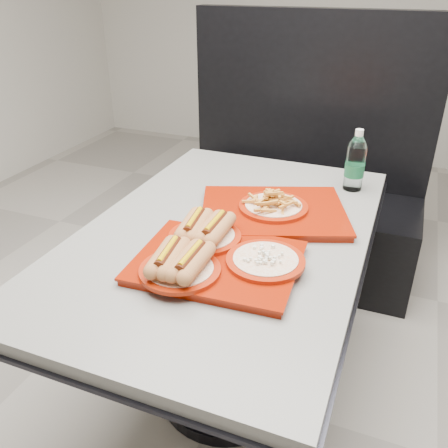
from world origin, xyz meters
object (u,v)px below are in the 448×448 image
at_px(diner_table, 226,271).
at_px(booth_bench, 298,197).
at_px(tray_far, 273,208).
at_px(water_bottle, 355,164).
at_px(tray_near, 211,254).

bearing_deg(diner_table, booth_bench, 90.00).
bearing_deg(tray_far, water_bottle, 56.83).
height_order(booth_bench, tray_far, booth_bench).
distance_m(booth_bench, water_bottle, 0.82).
relative_size(diner_table, tray_far, 2.38).
height_order(tray_far, water_bottle, water_bottle).
distance_m(diner_table, tray_far, 0.27).
xyz_separation_m(diner_table, tray_near, (0.04, -0.22, 0.20)).
bearing_deg(booth_bench, water_bottle, -60.61).
xyz_separation_m(tray_near, water_bottle, (0.30, 0.71, 0.07)).
bearing_deg(diner_table, tray_far, 53.03).
distance_m(diner_table, tray_near, 0.30).
height_order(diner_table, tray_far, tray_far).
relative_size(tray_near, water_bottle, 2.04).
height_order(booth_bench, tray_near, booth_bench).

